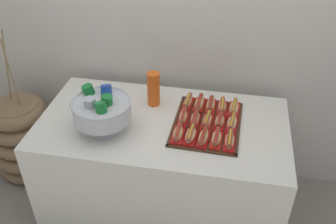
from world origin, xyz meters
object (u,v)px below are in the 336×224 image
at_px(hot_dog_3, 216,138).
at_px(hot_dog_8, 220,122).
at_px(hot_dog_12, 211,105).
at_px(punch_bowl, 102,109).
at_px(hot_dog_6, 195,119).
at_px(hot_dog_14, 234,108).
at_px(hot_dog_1, 191,135).
at_px(hot_dog_7, 207,120).
at_px(cup_stack, 153,89).
at_px(buffet_table, 163,165).
at_px(hot_dog_10, 188,102).
at_px(hot_dog_0, 178,134).
at_px(hot_dog_4, 230,140).
at_px(hot_dog_2, 203,137).
at_px(floor_vase, 24,139).
at_px(hot_dog_9, 232,123).
at_px(hot_dog_11, 199,104).
at_px(hot_dog_13, 222,107).
at_px(hot_dog_5, 183,117).
at_px(serving_tray, 207,124).

relative_size(hot_dog_3, hot_dog_8, 1.05).
distance_m(hot_dog_12, punch_bowl, 0.70).
bearing_deg(hot_dog_6, hot_dog_14, 34.56).
xyz_separation_m(hot_dog_1, hot_dog_7, (0.08, 0.16, -0.00)).
bearing_deg(cup_stack, buffet_table, -62.46).
bearing_deg(hot_dog_10, hot_dog_1, -78.89).
height_order(hot_dog_0, hot_dog_4, hot_dog_4).
bearing_deg(hot_dog_7, hot_dog_2, -91.70).
relative_size(hot_dog_2, punch_bowl, 0.51).
xyz_separation_m(hot_dog_6, cup_stack, (-0.30, 0.16, 0.08)).
relative_size(floor_vase, hot_dog_10, 6.85).
bearing_deg(hot_dog_1, hot_dog_14, 54.02).
bearing_deg(hot_dog_10, hot_dog_0, -91.70).
bearing_deg(hot_dog_0, floor_vase, 165.31).
relative_size(hot_dog_7, hot_dog_9, 1.00).
height_order(hot_dog_9, hot_dog_10, same).
height_order(hot_dog_0, hot_dog_6, same).
xyz_separation_m(hot_dog_4, hot_dog_6, (-0.22, 0.17, -0.00)).
bearing_deg(hot_dog_1, buffet_table, 144.26).
distance_m(hot_dog_10, punch_bowl, 0.58).
bearing_deg(hot_dog_3, punch_bowl, 179.08).
relative_size(hot_dog_4, cup_stack, 0.74).
bearing_deg(hot_dog_11, hot_dog_0, -104.50).
xyz_separation_m(hot_dog_2, cup_stack, (-0.37, 0.33, 0.08)).
bearing_deg(hot_dog_3, buffet_table, 157.28).
height_order(hot_dog_9, hot_dog_13, hot_dog_9).
bearing_deg(hot_dog_7, cup_stack, 156.20).
bearing_deg(hot_dog_9, hot_dog_2, -133.97).
xyz_separation_m(hot_dog_0, hot_dog_5, (0.00, 0.16, 0.00)).
bearing_deg(serving_tray, hot_dog_5, 178.30).
xyz_separation_m(hot_dog_9, hot_dog_13, (-0.07, 0.17, -0.00)).
distance_m(hot_dog_6, hot_dog_8, 0.15).
height_order(hot_dog_12, punch_bowl, punch_bowl).
bearing_deg(hot_dog_1, floor_vase, 166.00).
height_order(buffet_table, hot_dog_3, hot_dog_3).
height_order(hot_dog_8, hot_dog_10, same).
distance_m(hot_dog_1, hot_dog_7, 0.18).
relative_size(hot_dog_7, hot_dog_14, 0.97).
distance_m(hot_dog_6, hot_dog_14, 0.28).
relative_size(buffet_table, hot_dog_9, 8.65).
bearing_deg(buffet_table, floor_vase, 170.35).
distance_m(hot_dog_4, cup_stack, 0.62).
bearing_deg(floor_vase, hot_dog_6, -7.19).
bearing_deg(hot_dog_0, buffet_table, 130.89).
height_order(hot_dog_0, hot_dog_14, hot_dog_14).
height_order(hot_dog_7, hot_dog_12, hot_dog_12).
distance_m(hot_dog_5, punch_bowl, 0.50).
relative_size(hot_dog_13, cup_stack, 0.73).
distance_m(hot_dog_4, hot_dog_14, 0.33).
height_order(punch_bowl, cup_stack, punch_bowl).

